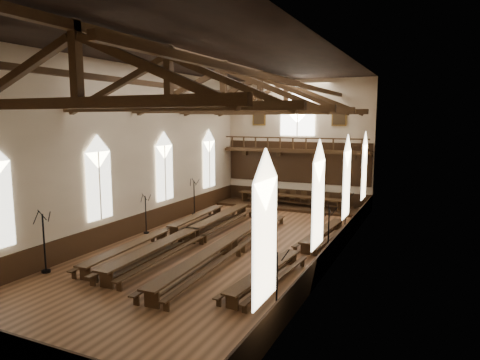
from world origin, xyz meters
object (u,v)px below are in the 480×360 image
object	(u,v)px
candelabrum_left_mid	(146,221)
candelabrum_left_far	(194,204)
dais	(289,206)
candelabrum_right_near	(277,299)
candelabrum_left_near	(45,254)
refectory_row_c	(229,242)
refectory_row_a	(167,231)
refectory_row_d	(299,250)
candelabrum_right_far	(345,223)
high_table	(289,197)
candelabrum_right_mid	(328,242)
refectory_row_b	(192,232)

from	to	relation	value
candelabrum_left_mid	candelabrum_left_far	bearing A→B (deg)	90.00
dais	candelabrum_right_near	size ratio (longest dim) A/B	4.39
candelabrum_left_near	candelabrum_left_far	world-z (taller)	candelabrum_left_near
refectory_row_c	candelabrum_left_mid	size ratio (longest dim) A/B	6.07
dais	candelabrum_left_mid	distance (m)	12.29
refectory_row_a	candelabrum_left_near	world-z (taller)	candelabrum_left_near
refectory_row_d	candelabrum_left_far	bearing A→B (deg)	146.89
refectory_row_d	candelabrum_left_far	xyz separation A→B (m)	(-9.89, 6.45, 0.32)
candelabrum_right_far	candelabrum_left_mid	bearing A→B (deg)	-158.26
high_table	candelabrum_right_near	world-z (taller)	candelabrum_right_near
refectory_row_c	candelabrum_left_near	size ratio (longest dim) A/B	5.18
refectory_row_c	candelabrum_right_far	distance (m)	7.52
refectory_row_a	refectory_row_c	size ratio (longest dim) A/B	0.95
candelabrum_left_mid	candelabrum_right_far	bearing A→B (deg)	21.74
candelabrum_left_far	candelabrum_right_far	xyz separation A→B (m)	(11.10, -1.25, 0.01)
candelabrum_left_far	candelabrum_right_far	size ratio (longest dim) A/B	0.99
candelabrum_left_far	candelabrum_left_near	bearing A→B (deg)	-90.00
candelabrum_right_near	high_table	bearing A→B (deg)	107.00
candelabrum_right_near	refectory_row_d	bearing A→B (deg)	100.36
candelabrum_left_mid	candelabrum_right_mid	size ratio (longest dim) A/B	0.93
dais	high_table	xyz separation A→B (m)	(-0.00, 0.00, 0.78)
dais	candelabrum_right_near	bearing A→B (deg)	-73.00
refectory_row_c	refectory_row_d	xyz separation A→B (m)	(3.61, 0.56, -0.10)
dais	candelabrum_left_mid	world-z (taller)	candelabrum_left_mid
candelabrum_right_near	candelabrum_right_far	world-z (taller)	candelabrum_right_far
refectory_row_a	refectory_row_b	xyz separation A→B (m)	(1.54, 0.19, 0.08)
refectory_row_b	candelabrum_right_far	distance (m)	9.01
refectory_row_c	dais	world-z (taller)	refectory_row_c
refectory_row_a	refectory_row_d	world-z (taller)	refectory_row_a
refectory_row_a	refectory_row_c	world-z (taller)	refectory_row_c
candelabrum_left_near	candelabrum_left_far	xyz separation A→B (m)	(-0.00, 13.06, -0.07)
dais	refectory_row_d	bearing A→B (deg)	-69.45
refectory_row_d	candelabrum_left_mid	world-z (taller)	candelabrum_left_mid
high_table	candelabrum_right_far	size ratio (longest dim) A/B	3.25
dais	candelabrum_left_near	size ratio (longest dim) A/B	3.97
refectory_row_c	candelabrum_right_mid	bearing A→B (deg)	17.45
refectory_row_c	candelabrum_left_far	bearing A→B (deg)	131.85
refectory_row_d	candelabrum_left_far	world-z (taller)	candelabrum_left_far
refectory_row_a	candelabrum_right_far	size ratio (longest dim) A/B	5.30
refectory_row_a	candelabrum_left_far	distance (m)	6.64
candelabrum_left_far	candelabrum_right_near	size ratio (longest dim) A/B	1.02
refectory_row_a	candelabrum_left_mid	world-z (taller)	candelabrum_left_mid
refectory_row_c	candelabrum_right_mid	distance (m)	5.05
refectory_row_a	refectory_row_c	distance (m)	4.34
dais	candelabrum_right_far	xyz separation A→B (m)	(5.62, -6.56, 0.71)
candelabrum_right_mid	high_table	bearing A→B (deg)	117.46
candelabrum_left_mid	candelabrum_left_far	xyz separation A→B (m)	(-0.00, 5.67, 0.06)
refectory_row_c	candelabrum_left_near	distance (m)	8.72
dais	candelabrum_right_far	size ratio (longest dim) A/B	4.27
refectory_row_a	high_table	bearing A→B (deg)	73.32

